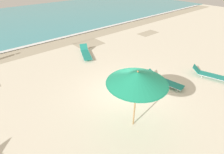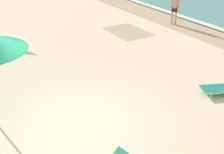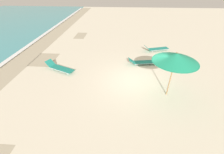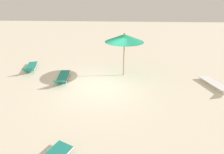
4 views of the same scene
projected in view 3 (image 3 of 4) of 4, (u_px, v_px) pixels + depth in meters
The scene contains 5 objects.
ground_plane at pixel (136, 83), 9.76m from camera, with size 60.00×60.00×0.16m.
beach_umbrella at pixel (176, 58), 7.38m from camera, with size 2.29×2.29×2.64m.
sun_lounger_under_umbrella at pixel (143, 62), 11.60m from camera, with size 0.95×2.31×0.50m.
sun_lounger_near_water_left at pixel (156, 49), 13.77m from camera, with size 1.25×2.37×0.54m.
sun_lounger_near_water_right at pixel (60, 68), 10.84m from camera, with size 1.47×2.32×0.56m.
Camera 3 is at (-8.01, 1.06, 5.62)m, focal length 24.00 mm.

